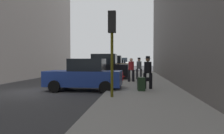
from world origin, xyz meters
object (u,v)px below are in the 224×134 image
at_px(parked_dark_green_sedan, 116,66).
at_px(parked_white_van, 122,64).
at_px(parked_blue_sedan, 85,75).
at_px(parked_black_suv, 103,68).
at_px(fire_hydrant, 122,76).
at_px(parked_bronze_suv, 111,66).
at_px(pedestrian_in_red_jacket, 131,68).
at_px(traffic_light, 112,35).
at_px(pedestrian_with_fedora, 148,71).
at_px(pedestrian_with_beanie, 139,67).
at_px(parked_silver_sedan, 119,65).
at_px(duffel_bag, 148,79).
at_px(rolling_suitcase, 141,84).

xyz_separation_m(parked_dark_green_sedan, parked_white_van, (-0.00, 12.98, 0.18)).
bearing_deg(parked_blue_sedan, parked_black_suv, 90.00).
bearing_deg(fire_hydrant, parked_bronze_suv, 101.81).
height_order(parked_bronze_suv, parked_white_van, same).
bearing_deg(fire_hydrant, pedestrian_in_red_jacket, -47.37).
relative_size(parked_black_suv, parked_bronze_suv, 1.01).
xyz_separation_m(parked_black_suv, parked_white_van, (-0.00, 26.48, 0.00)).
bearing_deg(traffic_light, pedestrian_with_fedora, 60.51).
bearing_deg(parked_blue_sedan, pedestrian_with_beanie, 62.55).
distance_m(parked_silver_sedan, fire_hydrant, 22.34).
height_order(traffic_light, duffel_bag, traffic_light).
height_order(parked_bronze_suv, pedestrian_with_beanie, parked_bronze_suv).
relative_size(fire_hydrant, pedestrian_in_red_jacket, 0.41).
distance_m(parked_blue_sedan, duffel_bag, 5.83).
xyz_separation_m(parked_silver_sedan, rolling_suitcase, (3.13, -27.74, -0.36)).
bearing_deg(pedestrian_with_beanie, rolling_suitcase, -90.06).
relative_size(parked_silver_sedan, traffic_light, 1.18).
bearing_deg(parked_white_van, parked_dark_green_sedan, -90.00).
height_order(parked_black_suv, duffel_bag, parked_black_suv).
height_order(parked_dark_green_sedan, pedestrian_with_beanie, pedestrian_with_beanie).
relative_size(parked_silver_sedan, fire_hydrant, 6.03).
distance_m(traffic_light, duffel_bag, 7.96).
bearing_deg(rolling_suitcase, parked_white_van, 95.26).
height_order(parked_bronze_suv, fire_hydrant, parked_bronze_suv).
bearing_deg(parked_blue_sedan, pedestrian_in_red_jacket, 57.45).
height_order(traffic_light, pedestrian_with_beanie, traffic_light).
xyz_separation_m(fire_hydrant, pedestrian_in_red_jacket, (0.72, -0.79, 0.61)).
bearing_deg(pedestrian_with_fedora, duffel_bag, 86.91).
xyz_separation_m(parked_black_suv, parked_bronze_suv, (0.00, 6.59, 0.00)).
distance_m(parked_silver_sedan, traffic_light, 30.02).
height_order(pedestrian_with_beanie, duffel_bag, pedestrian_with_beanie).
bearing_deg(parked_black_suv, traffic_light, -79.15).
bearing_deg(rolling_suitcase, parked_black_suv, 112.62).
bearing_deg(traffic_light, fire_hydrant, 90.38).
relative_size(parked_white_van, traffic_light, 1.30).
relative_size(parked_bronze_suv, parked_dark_green_sedan, 1.09).
xyz_separation_m(pedestrian_in_red_jacket, pedestrian_with_beanie, (0.61, 2.08, 0.03)).
bearing_deg(pedestrian_with_fedora, parked_bronze_suv, 104.74).
relative_size(traffic_light, pedestrian_in_red_jacket, 2.11).
relative_size(traffic_light, rolling_suitcase, 3.46).
relative_size(traffic_light, duffel_bag, 8.18).
height_order(parked_bronze_suv, rolling_suitcase, parked_bronze_suv).
distance_m(pedestrian_with_fedora, pedestrian_in_red_jacket, 4.04).
height_order(parked_bronze_suv, pedestrian_in_red_jacket, parked_bronze_suv).
xyz_separation_m(parked_bronze_suv, pedestrian_with_beanie, (3.14, -7.33, 0.10)).
relative_size(pedestrian_with_fedora, duffel_bag, 4.04).
relative_size(pedestrian_in_red_jacket, duffel_bag, 3.89).
bearing_deg(traffic_light, rolling_suitcase, 59.43).
height_order(pedestrian_in_red_jacket, rolling_suitcase, pedestrian_in_red_jacket).
xyz_separation_m(parked_silver_sedan, fire_hydrant, (1.80, -22.27, -0.35)).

